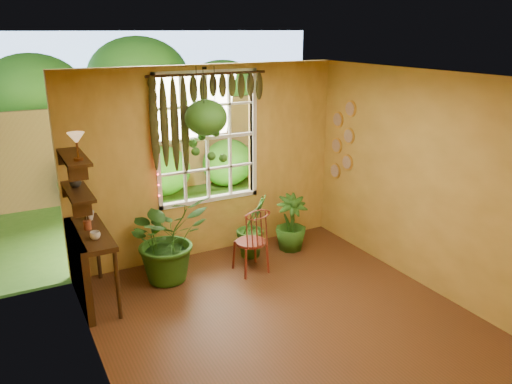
% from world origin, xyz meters
% --- Properties ---
extents(floor, '(4.50, 4.50, 0.00)m').
position_xyz_m(floor, '(0.00, 0.00, 0.00)').
color(floor, '#542C18').
rests_on(floor, ground).
extents(ceiling, '(4.50, 4.50, 0.00)m').
position_xyz_m(ceiling, '(0.00, 0.00, 2.70)').
color(ceiling, silver).
rests_on(ceiling, wall_back).
extents(wall_back, '(4.00, 0.00, 4.00)m').
position_xyz_m(wall_back, '(0.00, 2.25, 1.35)').
color(wall_back, gold).
rests_on(wall_back, floor).
extents(wall_left, '(0.00, 4.50, 4.50)m').
position_xyz_m(wall_left, '(-2.00, 0.00, 1.35)').
color(wall_left, gold).
rests_on(wall_left, floor).
extents(wall_right, '(0.00, 4.50, 4.50)m').
position_xyz_m(wall_right, '(2.00, 0.00, 1.35)').
color(wall_right, gold).
rests_on(wall_right, floor).
extents(window, '(1.52, 0.10, 1.86)m').
position_xyz_m(window, '(0.00, 2.28, 1.70)').
color(window, white).
rests_on(window, wall_back).
extents(valance_vine, '(1.70, 0.12, 1.10)m').
position_xyz_m(valance_vine, '(-0.08, 2.16, 2.28)').
color(valance_vine, '#35210E').
rests_on(valance_vine, window).
extents(string_lights, '(0.03, 0.03, 1.54)m').
position_xyz_m(string_lights, '(-0.76, 2.19, 1.75)').
color(string_lights, '#FF2633').
rests_on(string_lights, window).
extents(wall_plates, '(0.04, 0.32, 1.10)m').
position_xyz_m(wall_plates, '(1.98, 1.79, 1.55)').
color(wall_plates, beige).
rests_on(wall_plates, wall_right).
extents(counter_ledge, '(0.40, 1.20, 0.90)m').
position_xyz_m(counter_ledge, '(-1.91, 1.60, 0.55)').
color(counter_ledge, '#35210E').
rests_on(counter_ledge, floor).
extents(shelf_lower, '(0.25, 0.90, 0.04)m').
position_xyz_m(shelf_lower, '(-1.88, 1.60, 1.40)').
color(shelf_lower, '#35210E').
rests_on(shelf_lower, wall_left).
extents(shelf_upper, '(0.25, 0.90, 0.04)m').
position_xyz_m(shelf_upper, '(-1.88, 1.60, 1.80)').
color(shelf_upper, '#35210E').
rests_on(shelf_upper, wall_left).
extents(backyard, '(14.00, 10.00, 12.00)m').
position_xyz_m(backyard, '(0.24, 6.87, 1.28)').
color(backyard, '#2C5618').
rests_on(backyard, ground).
extents(windsor_chair, '(0.41, 0.44, 1.08)m').
position_xyz_m(windsor_chair, '(0.22, 1.36, 0.31)').
color(windsor_chair, maroon).
rests_on(windsor_chair, floor).
extents(potted_plant_left, '(1.18, 1.06, 1.17)m').
position_xyz_m(potted_plant_left, '(-0.83, 1.70, 0.58)').
color(potted_plant_left, '#245516').
rests_on(potted_plant_left, floor).
extents(potted_plant_mid, '(0.62, 0.57, 0.92)m').
position_xyz_m(potted_plant_mid, '(0.47, 1.82, 0.46)').
color(potted_plant_mid, '#245516').
rests_on(potted_plant_mid, floor).
extents(potted_plant_right, '(0.53, 0.53, 0.84)m').
position_xyz_m(potted_plant_right, '(1.07, 1.73, 0.42)').
color(potted_plant_right, '#245516').
rests_on(potted_plant_right, floor).
extents(hanging_basket, '(0.55, 0.55, 1.26)m').
position_xyz_m(hanging_basket, '(-0.16, 1.91, 1.98)').
color(hanging_basket, black).
rests_on(hanging_basket, ceiling).
extents(cup_a, '(0.14, 0.14, 0.09)m').
position_xyz_m(cup_a, '(-1.78, 1.33, 0.95)').
color(cup_a, silver).
rests_on(cup_a, counter_ledge).
extents(cup_b, '(0.13, 0.13, 0.11)m').
position_xyz_m(cup_b, '(-1.72, 1.98, 0.96)').
color(cup_b, beige).
rests_on(cup_b, counter_ledge).
extents(brush_jar, '(0.09, 0.09, 0.33)m').
position_xyz_m(brush_jar, '(-1.80, 1.67, 1.03)').
color(brush_jar, brown).
rests_on(brush_jar, counter_ledge).
extents(shelf_vase, '(0.15, 0.15, 0.14)m').
position_xyz_m(shelf_vase, '(-1.87, 1.74, 1.49)').
color(shelf_vase, '#B2AD99').
rests_on(shelf_vase, shelf_lower).
extents(tiffany_lamp, '(0.18, 0.18, 0.30)m').
position_xyz_m(tiffany_lamp, '(-1.86, 1.36, 2.04)').
color(tiffany_lamp, brown).
rests_on(tiffany_lamp, shelf_upper).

